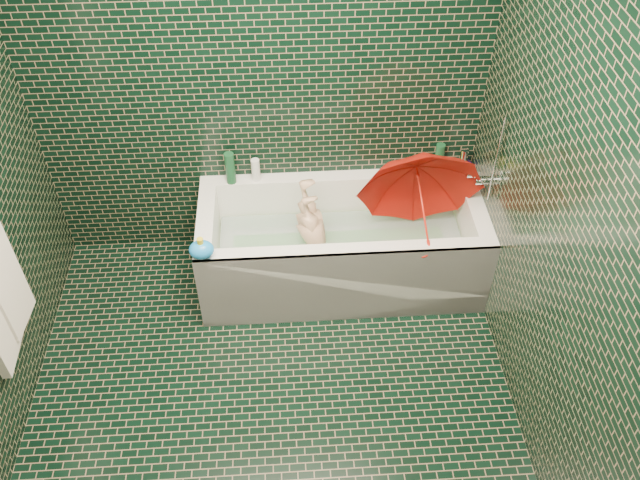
{
  "coord_description": "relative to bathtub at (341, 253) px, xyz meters",
  "views": [
    {
      "loc": [
        0.13,
        -1.94,
        3.18
      ],
      "look_at": [
        0.31,
        0.82,
        0.51
      ],
      "focal_mm": 38.0,
      "sensor_mm": 36.0,
      "label": 1
    }
  ],
  "objects": [
    {
      "name": "soap_bottle_b",
      "position": [
        0.8,
        0.34,
        0.34
      ],
      "size": [
        0.11,
        0.11,
        0.2
      ],
      "primitive_type": "imported",
      "rotation": [
        0.0,
        0.0,
        0.22
      ],
      "color": "#411E72",
      "rests_on": "bathtub"
    },
    {
      "name": "bottle_left_short",
      "position": [
        -0.5,
        0.34,
        0.41
      ],
      "size": [
        0.06,
        0.06,
        0.15
      ],
      "primitive_type": "cylinder",
      "rotation": [
        0.0,
        0.0,
        0.09
      ],
      "color": "white",
      "rests_on": "bathtub"
    },
    {
      "name": "wall_back",
      "position": [
        -0.45,
        0.39,
        1.04
      ],
      "size": [
        2.8,
        0.0,
        2.8
      ],
      "primitive_type": "plane",
      "rotation": [
        1.57,
        0.0,
        0.0
      ],
      "color": "black",
      "rests_on": "floor"
    },
    {
      "name": "bottle_right_pump",
      "position": [
        0.78,
        0.34,
        0.42
      ],
      "size": [
        0.06,
        0.06,
        0.16
      ],
      "primitive_type": "cylinder",
      "rotation": [
        0.0,
        0.0,
        0.12
      ],
      "color": "silver",
      "rests_on": "bathtub"
    },
    {
      "name": "bath_mat",
      "position": [
        0.0,
        0.02,
        -0.06
      ],
      "size": [
        1.35,
        0.47,
        0.01
      ],
      "primitive_type": "cube",
      "color": "green",
      "rests_on": "bathtub"
    },
    {
      "name": "soap_bottle_a",
      "position": [
        0.8,
        0.31,
        0.34
      ],
      "size": [
        0.13,
        0.13,
        0.27
      ],
      "primitive_type": "imported",
      "rotation": [
        0.0,
        0.0,
        0.33
      ],
      "color": "white",
      "rests_on": "bathtub"
    },
    {
      "name": "child",
      "position": [
        -0.15,
        0.01,
        0.1
      ],
      "size": [
        0.84,
        0.33,
        0.3
      ],
      "primitive_type": "imported",
      "rotation": [
        -1.44,
        0.0,
        -1.6
      ],
      "color": "tan",
      "rests_on": "bathtub"
    },
    {
      "name": "wall_right",
      "position": [
        0.85,
        -1.01,
        1.04
      ],
      "size": [
        0.0,
        2.8,
        2.8
      ],
      "primitive_type": "plane",
      "rotation": [
        1.57,
        0.0,
        -1.57
      ],
      "color": "black",
      "rests_on": "floor"
    },
    {
      "name": "bath_toy",
      "position": [
        -0.79,
        -0.32,
        0.4
      ],
      "size": [
        0.17,
        0.15,
        0.13
      ],
      "rotation": [
        0.0,
        0.0,
        0.39
      ],
      "color": "#1B89F4",
      "rests_on": "bathtub"
    },
    {
      "name": "bottle_left_tall",
      "position": [
        -0.65,
        0.32,
        0.44
      ],
      "size": [
        0.08,
        0.08,
        0.21
      ],
      "primitive_type": "cylinder",
      "rotation": [
        0.0,
        0.0,
        -0.42
      ],
      "color": "#134424",
      "rests_on": "bathtub"
    },
    {
      "name": "faucet",
      "position": [
        0.81,
        0.01,
        0.56
      ],
      "size": [
        0.18,
        0.19,
        0.55
      ],
      "color": "silver",
      "rests_on": "wall_right"
    },
    {
      "name": "bottle_right_tall",
      "position": [
        0.63,
        0.35,
        0.44
      ],
      "size": [
        0.07,
        0.07,
        0.19
      ],
      "primitive_type": "cylinder",
      "rotation": [
        0.0,
        0.0,
        0.31
      ],
      "color": "#134424",
      "rests_on": "bathtub"
    },
    {
      "name": "soap_bottle_c",
      "position": [
        0.65,
        0.33,
        0.34
      ],
      "size": [
        0.15,
        0.15,
        0.18
      ],
      "primitive_type": "imported",
      "rotation": [
        0.0,
        0.0,
        0.08
      ],
      "color": "#134424",
      "rests_on": "bathtub"
    },
    {
      "name": "water",
      "position": [
        0.0,
        0.02,
        0.09
      ],
      "size": [
        1.48,
        0.53,
        0.0
      ],
      "primitive_type": "cube",
      "color": "silver",
      "rests_on": "bathtub"
    },
    {
      "name": "floor",
      "position": [
        -0.45,
        -1.01,
        -0.21
      ],
      "size": [
        2.8,
        2.8,
        0.0
      ],
      "primitive_type": "plane",
      "color": "black",
      "rests_on": "ground"
    },
    {
      "name": "umbrella",
      "position": [
        0.45,
        -0.08,
        0.42
      ],
      "size": [
        0.89,
        0.95,
        1.04
      ],
      "primitive_type": "imported",
      "rotation": [
        0.4,
        -0.4,
        -0.15
      ],
      "color": "red",
      "rests_on": "bathtub"
    },
    {
      "name": "bathtub",
      "position": [
        0.0,
        0.0,
        0.0
      ],
      "size": [
        1.7,
        0.75,
        0.55
      ],
      "color": "white",
      "rests_on": "floor"
    },
    {
      "name": "rubber_duck",
      "position": [
        0.64,
        0.34,
        0.38
      ],
      "size": [
        0.12,
        0.09,
        0.09
      ],
      "rotation": [
        0.0,
        0.0,
        0.2
      ],
      "color": "yellow",
      "rests_on": "bathtub"
    }
  ]
}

